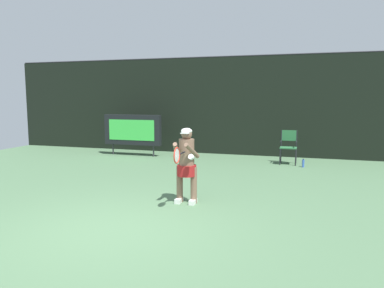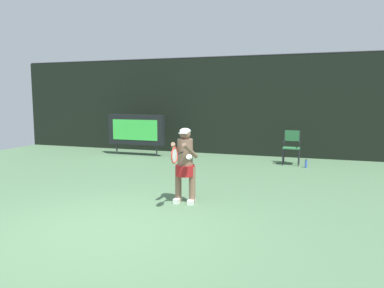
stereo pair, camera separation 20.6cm
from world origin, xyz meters
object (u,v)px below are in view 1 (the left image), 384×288
Objects in this scene: water_bottle at (303,163)px; tennis_racket at (177,155)px; scoreboard at (133,130)px; tennis_player at (186,162)px; umpire_chair at (289,145)px.

water_bottle is 5.83m from tennis_racket.
scoreboard is 1.44× the size of tennis_player.
umpire_chair is at bearing -1.09° from scoreboard.
tennis_player reaches higher than tennis_racket.
tennis_player is (-2.22, -4.73, 0.72)m from water_bottle.
tennis_player is at bearing -115.14° from water_bottle.
scoreboard reaches higher than umpire_chair.
umpire_chair reaches higher than water_bottle.
tennis_racket is (3.84, -5.87, 0.12)m from scoreboard.
tennis_racket is at bearing -56.81° from scoreboard.
water_bottle is (6.04, -0.56, -0.82)m from scoreboard.
tennis_player is at bearing -108.62° from umpire_chair.
tennis_racket reaches higher than umpire_chair.
scoreboard is 6.12m from water_bottle.
umpire_chair is 0.82m from water_bottle.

